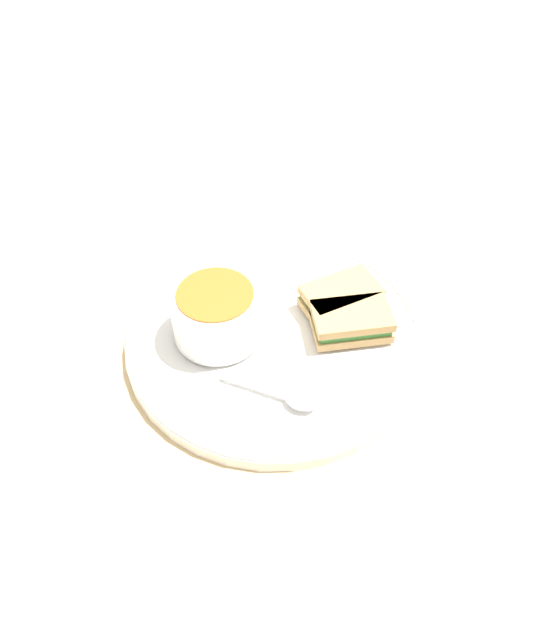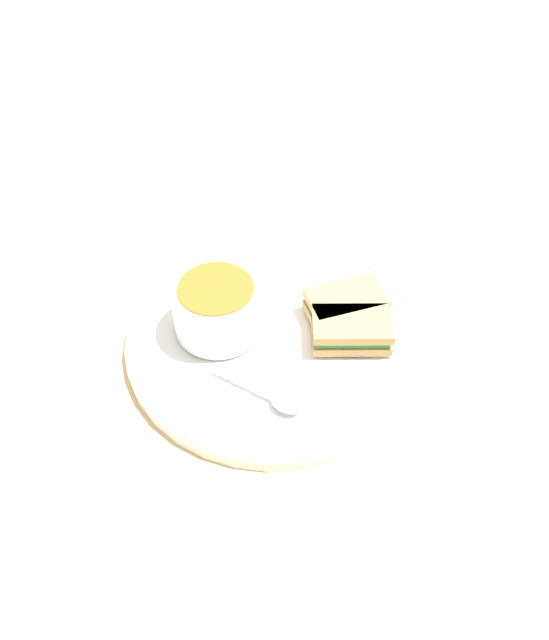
% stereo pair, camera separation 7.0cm
% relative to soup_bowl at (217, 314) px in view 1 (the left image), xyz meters
% --- Properties ---
extents(ground_plane, '(2.40, 2.40, 0.00)m').
position_rel_soup_bowl_xyz_m(ground_plane, '(-0.01, 0.06, -0.05)').
color(ground_plane, '#D1B27F').
extents(plate, '(0.34, 0.34, 0.02)m').
position_rel_soup_bowl_xyz_m(plate, '(-0.01, 0.06, -0.04)').
color(plate, white).
rests_on(plate, ground_plane).
extents(soup_bowl, '(0.10, 0.10, 0.06)m').
position_rel_soup_bowl_xyz_m(soup_bowl, '(0.00, 0.00, 0.00)').
color(soup_bowl, white).
rests_on(soup_bowl, plate).
extents(spoon, '(0.05, 0.11, 0.01)m').
position_rel_soup_bowl_xyz_m(spoon, '(0.09, 0.09, -0.03)').
color(spoon, silver).
rests_on(spoon, plate).
extents(sandwich_half_near, '(0.07, 0.10, 0.03)m').
position_rel_soup_bowl_xyz_m(sandwich_half_near, '(-0.02, 0.15, -0.02)').
color(sandwich_half_near, tan).
rests_on(sandwich_half_near, plate).
extents(sandwich_half_far, '(0.09, 0.10, 0.03)m').
position_rel_soup_bowl_xyz_m(sandwich_half_far, '(-0.05, 0.14, -0.02)').
color(sandwich_half_far, tan).
rests_on(sandwich_half_far, plate).
extents(menu_sheet, '(0.26, 0.30, 0.00)m').
position_rel_soup_bowl_xyz_m(menu_sheet, '(-0.13, -0.27, -0.05)').
color(menu_sheet, white).
rests_on(menu_sheet, ground_plane).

